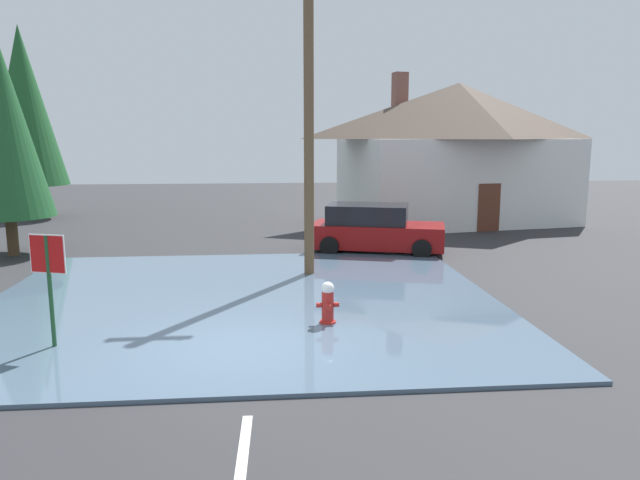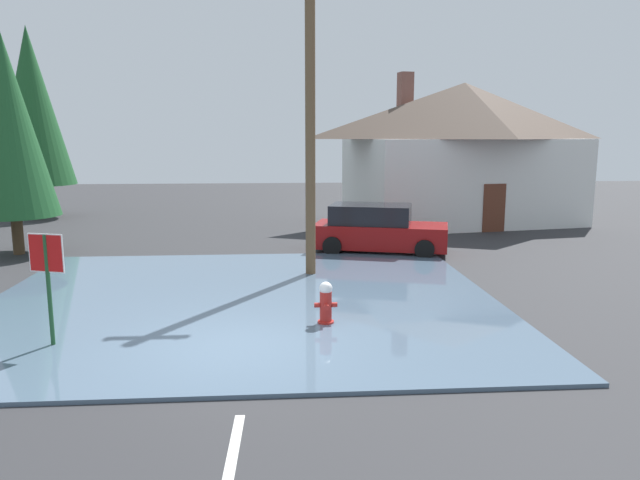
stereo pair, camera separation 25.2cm
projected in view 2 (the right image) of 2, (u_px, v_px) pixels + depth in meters
ground_plane at (237, 352)px, 11.25m from camera, size 80.00×80.00×0.10m
flood_puddle at (243, 300)px, 14.50m from camera, size 12.15×11.01×0.08m
lane_stop_bar at (214, 372)px, 10.20m from camera, size 4.40×0.41×0.01m
stop_sign_near at (47, 267)px, 11.06m from camera, size 0.70×0.23×2.20m
fire_hydrant at (326, 305)px, 12.56m from camera, size 0.48×0.41×0.96m
utility_pole at (310, 110)px, 16.37m from camera, size 1.60×0.28×8.98m
house at (462, 151)px, 27.30m from camera, size 11.39×8.12×6.79m
parked_car at (378, 230)px, 20.57m from camera, size 4.83×3.02×1.64m
pine_tree_tall_left at (8, 126)px, 19.59m from camera, size 2.90×2.90×7.25m
pine_tree_mid_left at (32, 107)px, 28.38m from camera, size 3.61×3.61×9.03m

